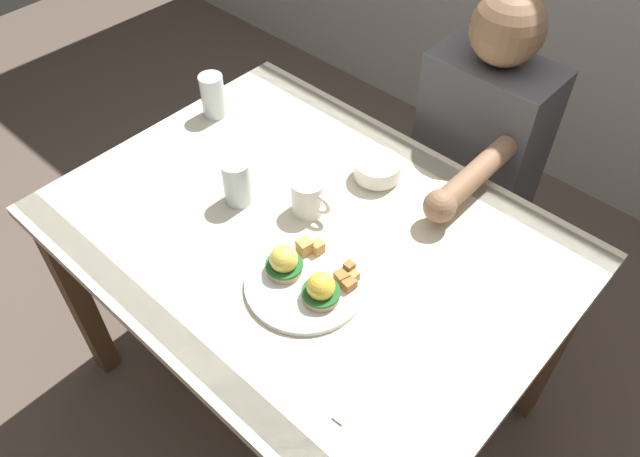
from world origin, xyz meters
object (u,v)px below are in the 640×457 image
(dining_table, at_px, (307,259))
(fruit_bowl, at_px, (377,169))
(coffee_mug, at_px, (308,196))
(diner_person, at_px, (473,157))
(eggs_benedict_plate, at_px, (305,279))
(fork, at_px, (358,396))
(water_glass_near, at_px, (237,184))
(water_glass_far, at_px, (213,98))

(dining_table, xyz_separation_m, fruit_bowl, (0.01, 0.26, 0.14))
(coffee_mug, bearing_deg, dining_table, -51.86)
(diner_person, bearing_deg, fruit_bowl, -105.22)
(coffee_mug, xyz_separation_m, diner_person, (0.14, 0.55, -0.14))
(eggs_benedict_plate, xyz_separation_m, diner_person, (-0.01, 0.72, -0.11))
(fruit_bowl, relative_size, diner_person, 0.11)
(eggs_benedict_plate, bearing_deg, fork, -25.98)
(eggs_benedict_plate, distance_m, fruit_bowl, 0.39)
(dining_table, height_order, fruit_bowl, fruit_bowl)
(water_glass_near, bearing_deg, coffee_mug, 30.25)
(coffee_mug, distance_m, fork, 0.51)
(coffee_mug, distance_m, water_glass_far, 0.48)
(water_glass_far, distance_m, diner_person, 0.77)
(coffee_mug, height_order, water_glass_near, water_glass_near)
(diner_person, bearing_deg, water_glass_near, -114.81)
(dining_table, height_order, coffee_mug, coffee_mug)
(dining_table, relative_size, eggs_benedict_plate, 4.44)
(dining_table, height_order, eggs_benedict_plate, eggs_benedict_plate)
(fruit_bowl, bearing_deg, coffee_mug, -103.02)
(dining_table, distance_m, eggs_benedict_plate, 0.21)
(dining_table, bearing_deg, water_glass_far, 163.08)
(coffee_mug, bearing_deg, water_glass_near, -149.75)
(water_glass_near, xyz_separation_m, diner_person, (0.29, 0.64, -0.14))
(fruit_bowl, distance_m, fork, 0.62)
(coffee_mug, bearing_deg, fruit_bowl, 76.98)
(dining_table, bearing_deg, coffee_mug, 128.14)
(fork, bearing_deg, coffee_mug, 144.10)
(dining_table, bearing_deg, water_glass_near, -169.24)
(fruit_bowl, bearing_deg, water_glass_far, -168.60)
(fruit_bowl, relative_size, water_glass_near, 0.99)
(dining_table, distance_m, diner_person, 0.61)
(dining_table, xyz_separation_m, coffee_mug, (-0.04, 0.05, 0.16))
(dining_table, relative_size, fork, 7.70)
(coffee_mug, relative_size, diner_person, 0.10)
(fork, height_order, diner_person, diner_person)
(eggs_benedict_plate, relative_size, diner_person, 0.24)
(fork, height_order, water_glass_near, water_glass_near)
(fruit_bowl, distance_m, water_glass_near, 0.36)
(fruit_bowl, height_order, coffee_mug, coffee_mug)
(dining_table, xyz_separation_m, diner_person, (0.10, 0.60, 0.02))
(fruit_bowl, relative_size, fork, 0.77)
(fruit_bowl, distance_m, water_glass_far, 0.53)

